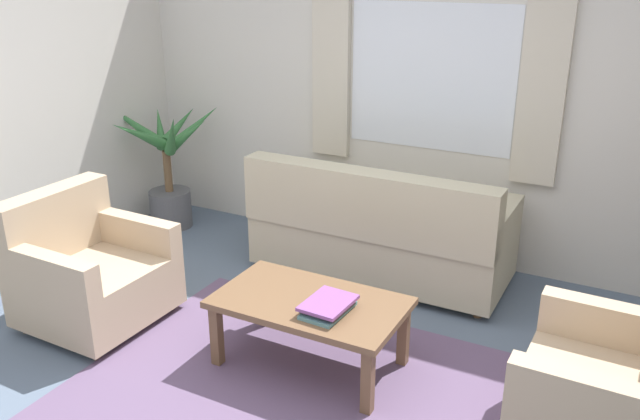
% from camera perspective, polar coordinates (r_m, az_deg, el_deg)
% --- Properties ---
extents(ground_plane, '(6.24, 6.24, 0.00)m').
position_cam_1_polar(ground_plane, '(3.85, -2.92, -15.69)').
color(ground_plane, slate).
extents(wall_back, '(5.32, 0.12, 2.60)m').
position_cam_1_polar(wall_back, '(5.26, 9.64, 9.67)').
color(wall_back, silver).
rests_on(wall_back, ground_plane).
extents(window_with_curtains, '(1.98, 0.07, 1.40)m').
position_cam_1_polar(window_with_curtains, '(5.15, 9.44, 11.15)').
color(window_with_curtains, white).
extents(area_rug, '(2.38, 2.01, 0.01)m').
position_cam_1_polar(area_rug, '(3.85, -2.92, -15.62)').
color(area_rug, '#604C6B').
rests_on(area_rug, ground_plane).
extents(couch, '(1.90, 0.82, 0.92)m').
position_cam_1_polar(couch, '(4.98, 5.03, -1.97)').
color(couch, '#BCB293').
rests_on(couch, ground_plane).
extents(armchair_left, '(0.83, 0.85, 0.88)m').
position_cam_1_polar(armchair_left, '(4.66, -19.39, -5.02)').
color(armchair_left, tan).
rests_on(armchair_left, ground_plane).
extents(armchair_right, '(0.84, 0.85, 0.88)m').
position_cam_1_polar(armchair_right, '(3.54, 24.58, -14.43)').
color(armchair_right, tan).
rests_on(armchair_right, ground_plane).
extents(coffee_table, '(1.10, 0.64, 0.44)m').
position_cam_1_polar(coffee_table, '(3.90, -0.88, -8.48)').
color(coffee_table, brown).
rests_on(coffee_table, ground_plane).
extents(book_stack_on_table, '(0.25, 0.33, 0.07)m').
position_cam_1_polar(book_stack_on_table, '(3.73, 0.69, -8.31)').
color(book_stack_on_table, '#5B8E93').
rests_on(book_stack_on_table, coffee_table).
extents(potted_plant, '(1.10, 1.04, 1.16)m').
position_cam_1_polar(potted_plant, '(6.06, -13.06, 3.22)').
color(potted_plant, '#56565B').
rests_on(potted_plant, ground_plane).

